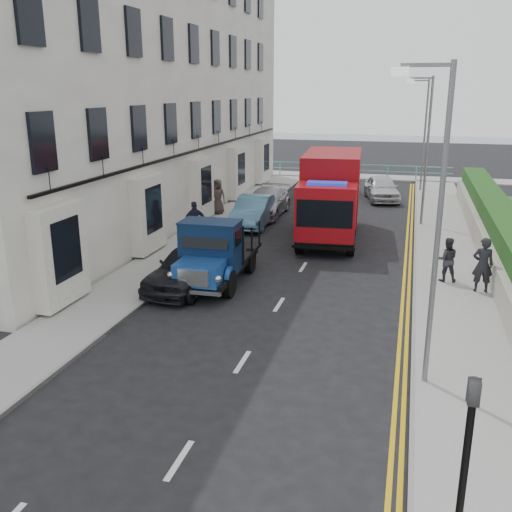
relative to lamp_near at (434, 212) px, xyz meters
name	(u,v)px	position (x,y,z in m)	size (l,w,h in m)	color
ground	(263,330)	(-4.18, 2.00, -4.00)	(120.00, 120.00, 0.00)	black
pavement_west	(201,237)	(-9.38, 11.00, -3.94)	(2.40, 38.00, 0.12)	gray
pavement_east	(447,254)	(1.12, 11.00, -3.94)	(2.60, 38.00, 0.12)	gray
promenade	(360,177)	(-4.18, 31.00, -3.94)	(30.00, 2.50, 0.12)	gray
sea_plane	(383,142)	(-4.18, 62.00, -4.00)	(120.00, 120.00, 0.00)	slate
terrace_west	(145,73)	(-13.65, 15.00, 3.17)	(6.31, 30.20, 14.25)	white
garden_east	(501,237)	(3.03, 11.00, -3.10)	(1.45, 28.00, 1.75)	#B2AD9E
seafront_railing	(360,171)	(-4.18, 30.20, -3.42)	(13.00, 0.08, 1.11)	#59B2A5
lamp_near	(434,212)	(0.00, 0.00, 0.00)	(1.23, 0.18, 7.00)	slate
lamp_mid	(425,143)	(0.00, 16.00, 0.00)	(1.23, 0.18, 7.00)	slate
lamp_far	(423,129)	(0.00, 26.00, 0.00)	(1.23, 0.18, 7.00)	slate
traffic_signal	(467,452)	(0.42, -5.50, -1.92)	(0.16, 0.20, 3.10)	black
bedford_lorry	(212,257)	(-6.71, 5.02, -2.95)	(2.03, 4.87, 2.28)	black
red_lorry	(331,194)	(-3.89, 12.77, -2.02)	(2.94, 7.24, 3.71)	black
parked_car_front	(191,266)	(-7.41, 4.80, -3.25)	(1.75, 4.36, 1.49)	black
parked_car_mid	(253,211)	(-7.78, 14.00, -3.28)	(1.52, 4.36, 1.44)	teal
parked_car_rear	(266,202)	(-7.78, 16.48, -3.31)	(1.93, 4.76, 1.38)	#ABAAAF
seafront_car_left	(330,183)	(-5.39, 23.33, -3.23)	(2.56, 5.55, 1.54)	black
seafront_car_right	(382,188)	(-2.15, 22.35, -3.27)	(1.72, 4.29, 1.46)	silver
pedestrian_east_near	(483,265)	(1.92, 6.58, -2.97)	(0.66, 0.43, 1.81)	black
pedestrian_east_far	(447,259)	(0.87, 7.38, -3.11)	(0.74, 0.58, 1.53)	#2F2C35
pedestrian_west_near	(195,222)	(-9.26, 10.01, -3.00)	(1.03, 0.43, 1.75)	#1B1B31
pedestrian_west_far	(218,196)	(-10.18, 15.65, -2.97)	(0.89, 0.58, 1.81)	#40332E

